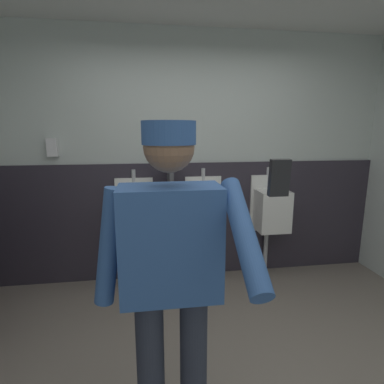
{
  "coord_description": "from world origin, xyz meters",
  "views": [
    {
      "loc": [
        -0.47,
        -1.59,
        1.66
      ],
      "look_at": [
        -0.19,
        0.35,
        1.25
      ],
      "focal_mm": 28.44,
      "sensor_mm": 36.0,
      "label": 1
    }
  ],
  "objects_px": {
    "person": "(171,268)",
    "cell_phone": "(279,178)",
    "urinal_middle": "(205,212)",
    "urinal_left": "(135,215)",
    "soap_dispenser": "(52,147)",
    "urinal_right": "(271,209)"
  },
  "relations": [
    {
      "from": "person",
      "to": "cell_phone",
      "type": "relative_size",
      "value": 15.39
    },
    {
      "from": "cell_phone",
      "to": "urinal_middle",
      "type": "bearing_deg",
      "value": 83.66
    },
    {
      "from": "urinal_left",
      "to": "urinal_middle",
      "type": "bearing_deg",
      "value": 0.0
    },
    {
      "from": "urinal_middle",
      "to": "person",
      "type": "bearing_deg",
      "value": -105.69
    },
    {
      "from": "soap_dispenser",
      "to": "urinal_left",
      "type": "bearing_deg",
      "value": -8.62
    },
    {
      "from": "urinal_left",
      "to": "cell_phone",
      "type": "relative_size",
      "value": 11.27
    },
    {
      "from": "urinal_middle",
      "to": "urinal_right",
      "type": "xyz_separation_m",
      "value": [
        0.75,
        0.0,
        0.0
      ]
    },
    {
      "from": "urinal_middle",
      "to": "soap_dispenser",
      "type": "bearing_deg",
      "value": 175.56
    },
    {
      "from": "urinal_left",
      "to": "soap_dispenser",
      "type": "distance_m",
      "value": 1.06
    },
    {
      "from": "urinal_middle",
      "to": "person",
      "type": "xyz_separation_m",
      "value": [
        -0.5,
        -1.79,
        0.23
      ]
    },
    {
      "from": "urinal_middle",
      "to": "soap_dispenser",
      "type": "relative_size",
      "value": 6.89
    },
    {
      "from": "urinal_left",
      "to": "urinal_right",
      "type": "bearing_deg",
      "value": 0.0
    },
    {
      "from": "soap_dispenser",
      "to": "urinal_right",
      "type": "bearing_deg",
      "value": -2.99
    },
    {
      "from": "person",
      "to": "urinal_right",
      "type": "bearing_deg",
      "value": 54.97
    },
    {
      "from": "urinal_left",
      "to": "urinal_right",
      "type": "xyz_separation_m",
      "value": [
        1.5,
        0.0,
        0.0
      ]
    },
    {
      "from": "urinal_left",
      "to": "urinal_right",
      "type": "height_order",
      "value": "same"
    },
    {
      "from": "person",
      "to": "cell_phone",
      "type": "height_order",
      "value": "person"
    },
    {
      "from": "urinal_middle",
      "to": "urinal_right",
      "type": "bearing_deg",
      "value": 0.0
    },
    {
      "from": "person",
      "to": "soap_dispenser",
      "type": "relative_size",
      "value": 9.41
    },
    {
      "from": "urinal_left",
      "to": "urinal_right",
      "type": "distance_m",
      "value": 1.5
    },
    {
      "from": "urinal_left",
      "to": "cell_phone",
      "type": "xyz_separation_m",
      "value": [
        0.54,
        -2.29,
        0.74
      ]
    },
    {
      "from": "person",
      "to": "cell_phone",
      "type": "distance_m",
      "value": 0.77
    }
  ]
}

